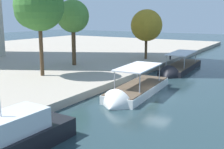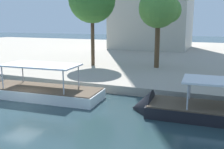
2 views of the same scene
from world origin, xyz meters
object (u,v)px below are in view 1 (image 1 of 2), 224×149
Objects in this scene: mooring_bollard_0 at (170,57)px; tree_2 at (73,16)px; tree_1 at (37,6)px; tour_boat_1 at (134,93)px; tree_0 at (147,25)px; tour_boat_2 at (179,69)px.

mooring_bollard_0 is 0.08× the size of tree_2.
tree_1 is at bearing 156.95° from mooring_bollard_0.
tree_1 reaches higher than tree_2.
tree_1 reaches higher than tour_boat_1.
tree_2 is (8.39, 1.64, -1.13)m from tree_1.
tree_0 is at bearing -162.29° from tour_boat_1.
tour_boat_1 is 17.97m from tree_2.
tour_boat_2 is at bearing -118.84° from tree_0.
tour_boat_2 is 1.61× the size of tree_0.
tree_2 is at bearing 139.74° from mooring_bollard_0.
tour_boat_1 is at bearing -158.36° from tree_0.
tree_0 reaches higher than mooring_bollard_0.
tour_boat_1 is at bearing -88.07° from tree_1.
tour_boat_1 reaches higher than tour_boat_2.
tour_boat_2 is 1.41× the size of tree_2.
tree_1 reaches higher than tree_0.
tree_1 is (-0.42, 12.57, 8.71)m from tour_boat_1.
tour_boat_2 is 10.23m from tree_0.
mooring_bollard_0 is at bearing -150.30° from tour_boat_2.
tour_boat_2 is (15.09, 0.41, -0.01)m from tour_boat_1.
tree_2 reaches higher than tour_boat_1.
tree_0 is at bearing -121.40° from tour_boat_2.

